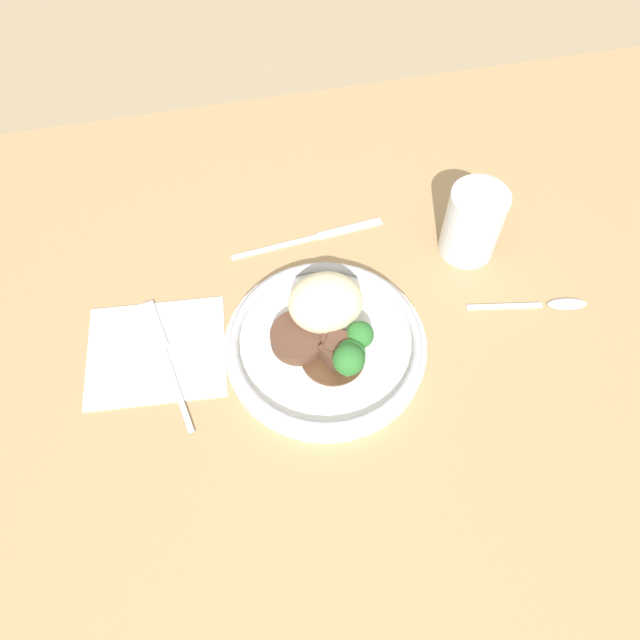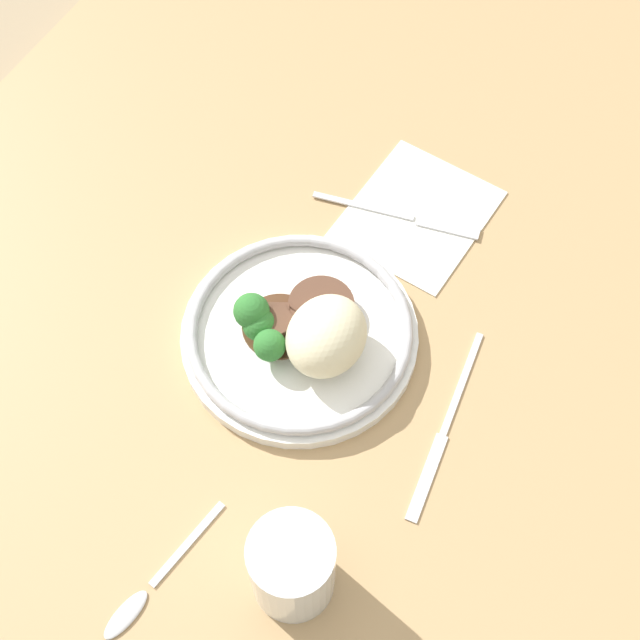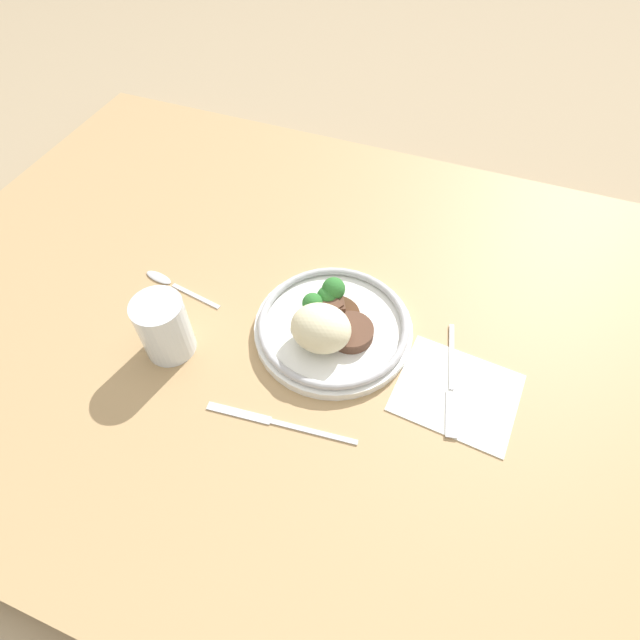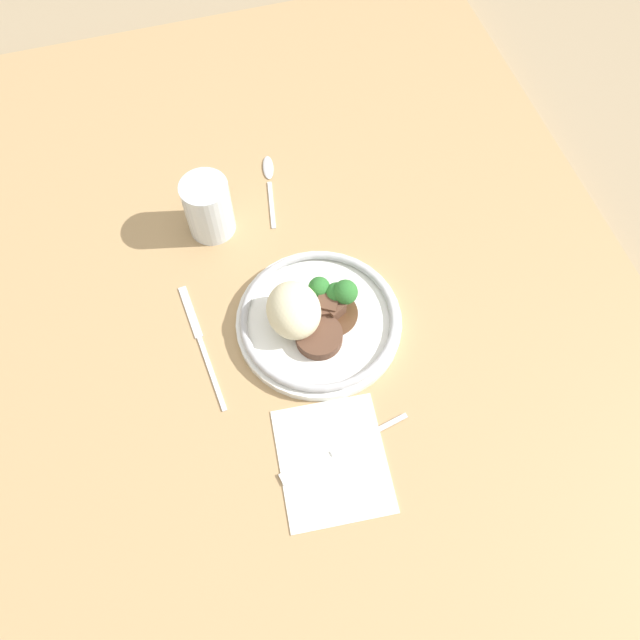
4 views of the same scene
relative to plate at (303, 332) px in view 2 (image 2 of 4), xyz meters
The scene contains 8 objects.
ground_plane 0.07m from the plate, 32.62° to the right, with size 8.00×8.00×0.00m, color #998466.
dining_table 0.05m from the plate, 32.62° to the right, with size 1.42×0.98×0.04m.
napkin 0.21m from the plate, behind, with size 0.18×0.16×0.00m.
plate is the anchor object (origin of this frame).
juice_glass 0.24m from the plate, 26.79° to the left, with size 0.07×0.07×0.10m.
fork 0.20m from the plate, behind, with size 0.05×0.19×0.00m.
knife 0.17m from the plate, 83.28° to the left, with size 0.21×0.03×0.00m.
spoon 0.29m from the plate, ahead, with size 0.15×0.04×0.01m.
Camera 2 is at (0.35, 0.24, 0.85)m, focal length 50.00 mm.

